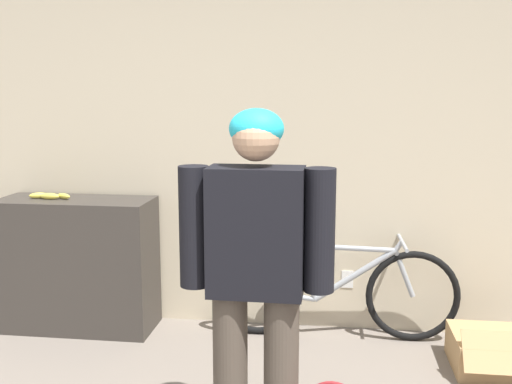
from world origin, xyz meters
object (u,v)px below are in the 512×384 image
person (256,263)px  banana (50,196)px  bicycle (333,290)px  cardboard_box (493,352)px

person → banana: 2.03m
banana → bicycle: bearing=2.0°
banana → person: bearing=-38.9°
cardboard_box → person: bearing=-142.1°
banana → cardboard_box: 2.99m
person → bicycle: person is taller
cardboard_box → bicycle: bearing=160.0°
person → bicycle: size_ratio=0.95×
banana → cardboard_box: (2.86, -0.28, -0.82)m
bicycle → cardboard_box: (0.94, -0.34, -0.22)m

